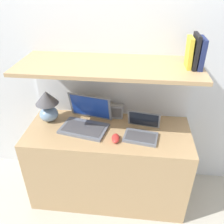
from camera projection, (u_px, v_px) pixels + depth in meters
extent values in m
plane|color=#B2AD9E|center=(105.00, 216.00, 2.10)|extent=(12.00, 12.00, 0.00)
cube|color=silver|center=(113.00, 62.00, 2.00)|extent=(6.00, 0.05, 2.40)
cube|color=tan|center=(109.00, 163.00, 2.15)|extent=(1.36, 0.56, 0.73)
cube|color=silver|center=(112.00, 121.00, 2.26)|extent=(1.36, 0.04, 1.25)
cube|color=tan|center=(109.00, 66.00, 1.73)|extent=(1.36, 0.50, 0.03)
ellipsoid|color=#7593B2|center=(49.00, 114.00, 2.06)|extent=(0.16, 0.16, 0.13)
cylinder|color=tan|center=(48.00, 105.00, 2.02)|extent=(0.02, 0.02, 0.04)
cone|color=#4C4C51|center=(46.00, 97.00, 1.97)|extent=(0.19, 0.19, 0.11)
cube|color=slate|center=(84.00, 129.00, 1.96)|extent=(0.42, 0.31, 0.02)
cube|color=#47474C|center=(83.00, 128.00, 1.95)|extent=(0.36, 0.23, 0.00)
cube|color=slate|center=(90.00, 107.00, 2.02)|extent=(0.38, 0.14, 0.24)
cube|color=navy|center=(90.00, 107.00, 2.01)|extent=(0.34, 0.12, 0.21)
cube|color=slate|center=(141.00, 137.00, 1.86)|extent=(0.29, 0.21, 0.02)
cube|color=#47474C|center=(141.00, 137.00, 1.85)|extent=(0.25, 0.16, 0.00)
cube|color=slate|center=(144.00, 119.00, 1.91)|extent=(0.27, 0.11, 0.17)
cube|color=black|center=(144.00, 119.00, 1.91)|extent=(0.24, 0.09, 0.14)
ellipsoid|color=red|center=(116.00, 138.00, 1.83)|extent=(0.07, 0.12, 0.04)
cube|color=gray|center=(117.00, 111.00, 2.10)|extent=(0.11, 0.06, 0.13)
cube|color=#59595B|center=(116.00, 113.00, 2.07)|extent=(0.09, 0.00, 0.09)
cube|color=navy|center=(200.00, 53.00, 1.61)|extent=(0.04, 0.17, 0.21)
cube|color=black|center=(195.00, 51.00, 1.61)|extent=(0.02, 0.17, 0.23)
cube|color=gold|center=(189.00, 52.00, 1.62)|extent=(0.04, 0.14, 0.21)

